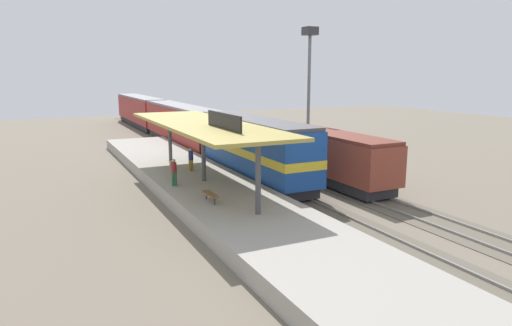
% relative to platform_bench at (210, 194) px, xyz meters
% --- Properties ---
extents(ground_plane, '(120.00, 120.00, 0.00)m').
position_rel_platform_bench_xyz_m(ground_plane, '(8.00, 4.96, -1.34)').
color(ground_plane, '#706656').
extents(track_near, '(3.20, 110.00, 0.16)m').
position_rel_platform_bench_xyz_m(track_near, '(6.00, 4.96, -1.31)').
color(track_near, '#5F5649').
rests_on(track_near, ground).
extents(track_far, '(3.20, 110.00, 0.16)m').
position_rel_platform_bench_xyz_m(track_far, '(10.60, 4.96, -1.31)').
color(track_far, '#5F5649').
rests_on(track_far, ground).
extents(platform, '(6.00, 44.00, 0.90)m').
position_rel_platform_bench_xyz_m(platform, '(1.40, 4.96, -0.89)').
color(platform, '#9E998E').
rests_on(platform, ground).
extents(station_canopy, '(5.20, 18.00, 4.70)m').
position_rel_platform_bench_xyz_m(station_canopy, '(1.40, 4.87, 3.19)').
color(station_canopy, '#47474C').
rests_on(station_canopy, platform).
extents(platform_bench, '(0.44, 1.70, 0.50)m').
position_rel_platform_bench_xyz_m(platform_bench, '(0.00, 0.00, 0.00)').
color(platform_bench, '#333338').
rests_on(platform_bench, platform).
extents(locomotive, '(2.93, 14.43, 4.44)m').
position_rel_platform_bench_xyz_m(locomotive, '(6.00, 7.02, 1.07)').
color(locomotive, '#28282D').
rests_on(locomotive, track_near).
extents(passenger_carriage_front, '(2.90, 20.00, 4.24)m').
position_rel_platform_bench_xyz_m(passenger_carriage_front, '(6.00, 25.02, 0.97)').
color(passenger_carriage_front, '#28282D').
rests_on(passenger_carriage_front, track_near).
extents(passenger_carriage_rear, '(2.90, 20.00, 4.24)m').
position_rel_platform_bench_xyz_m(passenger_carriage_rear, '(6.00, 45.82, 0.97)').
color(passenger_carriage_rear, '#28282D').
rests_on(passenger_carriage_rear, track_near).
extents(freight_car, '(2.80, 12.00, 3.54)m').
position_rel_platform_bench_xyz_m(freight_car, '(10.60, 3.91, 0.63)').
color(freight_car, '#28282D').
rests_on(freight_car, track_far).
extents(light_mast, '(1.10, 1.10, 11.70)m').
position_rel_platform_bench_xyz_m(light_mast, '(13.80, 12.03, 7.05)').
color(light_mast, slate).
rests_on(light_mast, ground).
extents(person_waiting, '(0.34, 0.34, 1.71)m').
position_rel_platform_bench_xyz_m(person_waiting, '(1.53, 8.06, 0.51)').
color(person_waiting, olive).
rests_on(person_waiting, platform).
extents(person_walking, '(0.34, 0.34, 1.71)m').
position_rel_platform_bench_xyz_m(person_walking, '(-0.73, 4.45, 0.51)').
color(person_walking, '#23603D').
rests_on(person_walking, platform).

